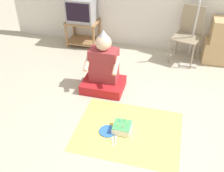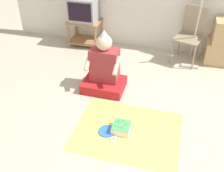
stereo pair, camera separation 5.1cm
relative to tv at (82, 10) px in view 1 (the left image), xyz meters
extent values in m
plane|color=#BCB29E|center=(1.69, -2.06, -0.69)|extent=(16.00, 16.00, 0.00)
cube|color=#997047|center=(0.00, 0.00, -0.23)|extent=(0.60, 0.44, 0.03)
cube|color=#997047|center=(0.00, 0.00, -0.61)|extent=(0.60, 0.44, 0.02)
cylinder|color=#997047|center=(-0.27, -0.19, -0.45)|extent=(0.04, 0.04, 0.48)
cylinder|color=#997047|center=(0.27, -0.19, -0.45)|extent=(0.04, 0.04, 0.48)
cylinder|color=#997047|center=(-0.27, 0.18, -0.45)|extent=(0.04, 0.04, 0.48)
cylinder|color=#997047|center=(0.27, 0.18, -0.45)|extent=(0.04, 0.04, 0.48)
cube|color=#99999E|center=(0.00, 0.00, 0.00)|extent=(0.49, 0.42, 0.42)
cube|color=black|center=(0.00, -0.21, 0.01)|extent=(0.43, 0.01, 0.32)
cube|color=gray|center=(1.88, -0.17, -0.25)|extent=(0.52, 0.52, 0.02)
cube|color=gray|center=(1.94, 0.02, -0.01)|extent=(0.36, 0.12, 0.49)
cylinder|color=gray|center=(1.65, -0.30, -0.47)|extent=(0.02, 0.02, 0.44)
cylinder|color=gray|center=(2.02, -0.41, -0.47)|extent=(0.02, 0.02, 0.44)
cylinder|color=gray|center=(1.75, 0.06, -0.47)|extent=(0.02, 0.02, 0.44)
cylinder|color=gray|center=(2.12, -0.04, -0.47)|extent=(0.02, 0.02, 0.44)
cube|color=tan|center=(2.48, -0.02, -0.51)|extent=(0.56, 0.41, 0.37)
cube|color=#B2ADA3|center=(1.98, -0.34, -0.68)|extent=(0.28, 0.09, 0.03)
cylinder|color=#B7B7BC|center=(1.98, -0.17, -0.13)|extent=(0.03, 0.36, 1.08)
cube|color=red|center=(0.78, -1.33, -0.62)|extent=(0.60, 0.47, 0.14)
cube|color=#993338|center=(0.78, -1.29, -0.31)|extent=(0.39, 0.24, 0.49)
sphere|color=beige|center=(0.78, -1.29, 0.03)|extent=(0.22, 0.22, 0.22)
cone|color=silver|center=(0.78, -1.29, 0.17)|extent=(0.12, 0.12, 0.09)
cylinder|color=beige|center=(0.58, -1.40, -0.23)|extent=(0.06, 0.26, 0.21)
cylinder|color=beige|center=(0.99, -1.40, -0.23)|extent=(0.06, 0.26, 0.21)
cube|color=#EAD666|center=(1.32, -2.10, -0.69)|extent=(1.25, 0.99, 0.01)
cube|color=white|center=(1.25, -2.12, -0.64)|extent=(0.21, 0.21, 0.09)
cube|color=#4CB266|center=(1.25, -2.12, -0.60)|extent=(0.21, 0.21, 0.01)
cylinder|color=#66C666|center=(1.30, -2.11, -0.57)|extent=(0.01, 0.01, 0.05)
sphere|color=#FFCC4C|center=(1.30, -2.11, -0.54)|extent=(0.01, 0.01, 0.01)
cylinder|color=#66C666|center=(1.26, -2.06, -0.57)|extent=(0.01, 0.01, 0.05)
sphere|color=#FFCC4C|center=(1.26, -2.06, -0.54)|extent=(0.01, 0.01, 0.01)
cylinder|color=#4C7FE5|center=(1.20, -2.08, -0.57)|extent=(0.01, 0.01, 0.05)
sphere|color=#FFCC4C|center=(1.20, -2.08, -0.54)|extent=(0.01, 0.01, 0.01)
cylinder|color=yellow|center=(1.20, -2.16, -0.57)|extent=(0.01, 0.01, 0.05)
sphere|color=#FFCC4C|center=(1.20, -2.16, -0.54)|extent=(0.01, 0.01, 0.01)
cylinder|color=#EA4C4C|center=(1.26, -2.17, -0.57)|extent=(0.01, 0.01, 0.05)
sphere|color=#FFCC4C|center=(1.26, -2.17, -0.54)|extent=(0.01, 0.01, 0.01)
cylinder|color=blue|center=(1.08, -2.18, -0.68)|extent=(0.21, 0.21, 0.01)
ellipsoid|color=white|center=(1.20, -2.25, -0.68)|extent=(0.04, 0.05, 0.01)
cube|color=white|center=(1.21, -2.32, -0.68)|extent=(0.03, 0.10, 0.01)
ellipsoid|color=white|center=(1.16, -2.28, -0.68)|extent=(0.04, 0.05, 0.01)
cube|color=white|center=(1.19, -2.35, -0.68)|extent=(0.04, 0.10, 0.01)
camera|label=1|loc=(1.71, -4.37, 1.56)|focal=42.00mm
camera|label=2|loc=(1.76, -4.35, 1.56)|focal=42.00mm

